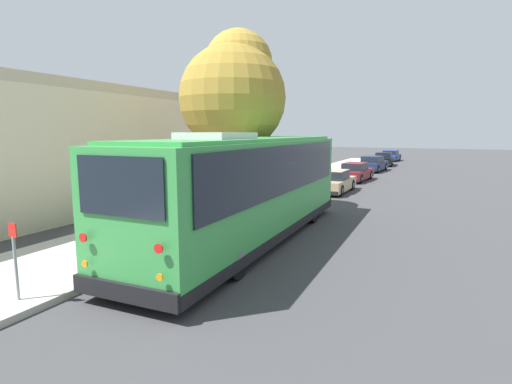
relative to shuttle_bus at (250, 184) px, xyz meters
name	(u,v)px	position (x,y,z in m)	size (l,w,h in m)	color
ground_plane	(245,244)	(-0.45, -0.05, -1.83)	(160.00, 160.00, 0.00)	#3D3D3F
sidewalk_slab	(155,230)	(-0.45, 3.44, -1.76)	(80.00, 3.79, 0.15)	beige
curb_strip	(203,237)	(-0.45, 1.48, -1.76)	(80.00, 0.14, 0.15)	#AAA69D
shuttle_bus	(250,184)	(0.00, 0.00, 0.00)	(11.54, 3.00, 3.42)	green
parked_sedan_tan	(334,182)	(11.36, 0.25, -1.24)	(4.35, 1.77, 1.28)	tan
parked_sedan_maroon	(355,172)	(17.43, 0.27, -1.24)	(4.57, 1.89, 1.28)	maroon
parked_sedan_navy	(373,164)	(25.02, 0.31, -1.21)	(4.79, 2.13, 1.33)	#19234C
parked_sedan_black	(384,160)	(31.61, 0.29, -1.21)	(4.27, 2.01, 1.32)	black
parked_sedan_blue	(391,156)	(38.93, 0.49, -1.24)	(4.49, 2.00, 1.27)	navy
street_tree	(234,91)	(3.89, 2.65, 3.28)	(4.42, 4.42, 7.53)	brown
sign_post_near	(15,261)	(-6.32, 1.98, -0.88)	(0.06, 0.22, 1.55)	gray
sign_post_far	(98,246)	(-4.28, 1.98, -1.11)	(0.06, 0.06, 1.13)	gray
fire_hydrant	(286,187)	(8.60, 2.08, -1.28)	(0.22, 0.22, 0.81)	#99999E
building_backdrop	(40,152)	(1.34, 11.44, 0.69)	(24.86, 8.71, 5.42)	beige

